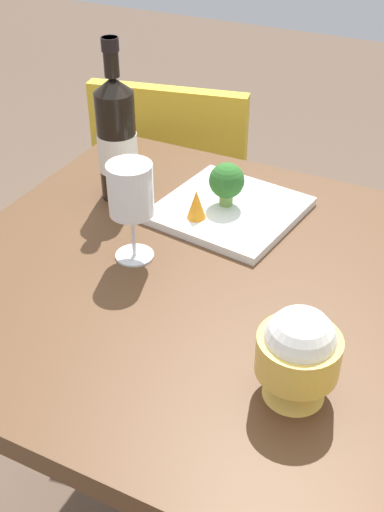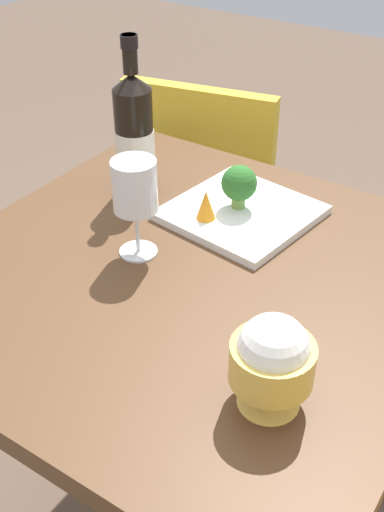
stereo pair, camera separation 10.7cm
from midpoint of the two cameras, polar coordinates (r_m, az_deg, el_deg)
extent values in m
cube|color=brown|center=(1.10, 2.79, -2.23)|extent=(0.84, 0.84, 0.04)
cylinder|color=brown|center=(1.72, -1.63, -2.08)|extent=(0.05, 0.05, 0.72)
cube|color=gold|center=(1.91, 4.03, 4.94)|extent=(0.47, 0.47, 0.02)
cube|color=gold|center=(1.66, 2.34, 8.28)|extent=(0.12, 0.40, 0.40)
cylinder|color=black|center=(2.21, 1.01, 2.83)|extent=(0.03, 0.03, 0.43)
cylinder|color=black|center=(2.14, 9.56, 0.97)|extent=(0.03, 0.03, 0.43)
cylinder|color=black|center=(1.96, -2.55, -2.16)|extent=(0.03, 0.03, 0.43)
cylinder|color=black|center=(1.87, 7.05, -4.50)|extent=(0.03, 0.03, 0.43)
cylinder|color=black|center=(1.26, -2.70, 10.00)|extent=(0.08, 0.07, 0.22)
cone|color=black|center=(1.21, -2.86, 15.26)|extent=(0.08, 0.07, 0.03)
cylinder|color=black|center=(1.20, -2.94, 17.51)|extent=(0.03, 0.03, 0.07)
cylinder|color=black|center=(1.19, -2.97, 18.56)|extent=(0.03, 0.03, 0.02)
cylinder|color=silver|center=(1.27, -2.69, 9.56)|extent=(0.08, 0.08, 0.08)
cylinder|color=white|center=(1.13, -2.12, 0.32)|extent=(0.07, 0.07, 0.00)
cylinder|color=white|center=(1.10, -2.17, 2.22)|extent=(0.01, 0.01, 0.08)
cylinder|color=white|center=(1.06, -2.27, 6.20)|extent=(0.08, 0.08, 0.09)
cone|color=gold|center=(0.86, 10.52, -11.85)|extent=(0.08, 0.08, 0.04)
cylinder|color=gold|center=(0.83, 10.89, -9.49)|extent=(0.11, 0.11, 0.05)
sphere|color=white|center=(0.81, 11.06, -8.36)|extent=(0.09, 0.09, 0.09)
cube|color=white|center=(1.23, 6.92, 3.78)|extent=(0.28, 0.28, 0.02)
cylinder|color=#729E4C|center=(1.23, 6.66, 4.88)|extent=(0.03, 0.03, 0.03)
sphere|color=#2D6B28|center=(1.21, 6.79, 6.42)|extent=(0.07, 0.07, 0.07)
cone|color=orange|center=(1.18, 3.85, 4.51)|extent=(0.04, 0.04, 0.06)
camera|label=1|loc=(0.05, -87.14, 2.03)|focal=44.77mm
camera|label=2|loc=(0.05, 92.86, -2.03)|focal=44.77mm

